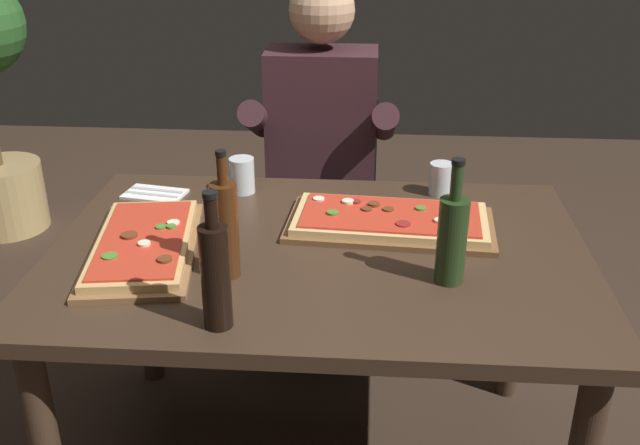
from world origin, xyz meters
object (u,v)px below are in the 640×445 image
(dining_table, at_px, (319,280))
(seated_diner, at_px, (321,152))
(pizza_rectangular_front, at_px, (390,221))
(oil_bottle_amber, at_px, (452,237))
(tumbler_far_side, at_px, (242,177))
(wine_bottle_dark, at_px, (215,273))
(pizza_rectangular_left, at_px, (144,245))
(tumbler_near_camera, at_px, (441,181))
(diner_chair, at_px, (323,204))
(vinegar_bottle_green, at_px, (225,228))

(dining_table, relative_size, seated_diner, 1.05)
(pizza_rectangular_front, height_order, oil_bottle_amber, oil_bottle_amber)
(tumbler_far_side, xyz_separation_m, seated_diner, (0.21, 0.37, -0.04))
(wine_bottle_dark, bearing_deg, seated_diner, 82.79)
(wine_bottle_dark, bearing_deg, dining_table, 63.57)
(wine_bottle_dark, bearing_deg, pizza_rectangular_left, 128.64)
(dining_table, height_order, oil_bottle_amber, oil_bottle_amber)
(wine_bottle_dark, distance_m, seated_diner, 1.13)
(oil_bottle_amber, bearing_deg, tumbler_near_camera, 87.86)
(wine_bottle_dark, bearing_deg, pizza_rectangular_front, 53.91)
(wine_bottle_dark, height_order, oil_bottle_amber, wine_bottle_dark)
(pizza_rectangular_left, bearing_deg, tumbler_far_side, 65.57)
(diner_chair, bearing_deg, pizza_rectangular_left, -113.84)
(tumbler_near_camera, height_order, seated_diner, seated_diner)
(oil_bottle_amber, distance_m, tumbler_far_side, 0.78)
(pizza_rectangular_left, distance_m, wine_bottle_dark, 0.43)
(tumbler_near_camera, xyz_separation_m, seated_diner, (-0.39, 0.35, -0.04))
(seated_diner, bearing_deg, vinegar_bottle_green, -100.32)
(oil_bottle_amber, height_order, seated_diner, seated_diner)
(oil_bottle_amber, bearing_deg, pizza_rectangular_front, 115.50)
(vinegar_bottle_green, xyz_separation_m, tumbler_far_side, (-0.05, 0.52, -0.08))
(tumbler_near_camera, bearing_deg, dining_table, -131.62)
(dining_table, height_order, wine_bottle_dark, wine_bottle_dark)
(dining_table, relative_size, diner_chair, 1.61)
(pizza_rectangular_front, relative_size, tumbler_near_camera, 5.87)
(dining_table, distance_m, seated_diner, 0.74)
(diner_chair, relative_size, seated_diner, 0.65)
(pizza_rectangular_front, relative_size, pizza_rectangular_left, 1.05)
(dining_table, xyz_separation_m, oil_bottle_amber, (0.32, -0.15, 0.21))
(tumbler_far_side, bearing_deg, pizza_rectangular_left, -114.43)
(wine_bottle_dark, height_order, vinegar_bottle_green, vinegar_bottle_green)
(seated_diner, bearing_deg, wine_bottle_dark, -97.21)
(wine_bottle_dark, relative_size, tumbler_near_camera, 3.14)
(oil_bottle_amber, height_order, vinegar_bottle_green, vinegar_bottle_green)
(pizza_rectangular_left, height_order, oil_bottle_amber, oil_bottle_amber)
(diner_chair, height_order, seated_diner, seated_diner)
(wine_bottle_dark, xyz_separation_m, diner_chair, (0.14, 1.23, -0.38))
(diner_chair, xyz_separation_m, seated_diner, (0.00, -0.12, 0.26))
(pizza_rectangular_left, relative_size, wine_bottle_dark, 1.78)
(wine_bottle_dark, bearing_deg, tumbler_far_side, 95.64)
(tumbler_near_camera, bearing_deg, wine_bottle_dark, -124.79)
(dining_table, distance_m, diner_chair, 0.87)
(vinegar_bottle_green, bearing_deg, wine_bottle_dark, -84.37)
(tumbler_far_side, distance_m, diner_chair, 0.62)
(pizza_rectangular_left, xyz_separation_m, seated_diner, (0.40, 0.79, -0.02))
(vinegar_bottle_green, xyz_separation_m, tumbler_near_camera, (0.55, 0.54, -0.08))
(pizza_rectangular_front, bearing_deg, tumbler_far_side, 153.48)
(pizza_rectangular_front, xyz_separation_m, pizza_rectangular_left, (-0.64, -0.19, -0.00))
(pizza_rectangular_left, distance_m, oil_bottle_amber, 0.78)
(pizza_rectangular_front, relative_size, tumbler_far_side, 5.36)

